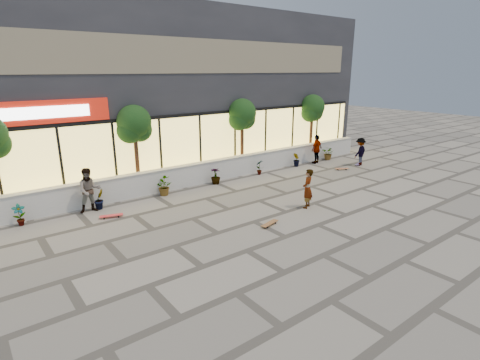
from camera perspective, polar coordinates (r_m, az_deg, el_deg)
ground at (r=13.84m, az=11.81°, el=-6.73°), size 80.00×80.00×0.00m
planter_wall at (r=18.70m, az=-4.44°, el=1.40°), size 22.00×0.42×1.04m
retail_building at (r=22.89m, az=-12.40°, el=13.29°), size 24.00×9.17×8.50m
shrub_a at (r=15.49m, az=-30.59°, el=-4.63°), size 0.43×0.29×0.81m
shrub_b at (r=15.97m, az=-20.68°, el=-2.75°), size 0.57×0.57×0.81m
shrub_c at (r=16.91m, az=-11.64°, el=-0.96°), size 0.68×0.77×0.81m
shrub_d at (r=18.23m, az=-3.74°, el=0.63°), size 0.64×0.64×0.81m
shrub_e at (r=19.87m, az=2.98°, el=1.97°), size 0.46×0.35×0.81m
shrub_f at (r=21.74m, az=8.62°, el=3.08°), size 0.55×0.57×0.81m
shrub_g at (r=23.79m, az=13.34°, el=3.98°), size 0.77×0.84×0.81m
tree_midwest at (r=17.24m, az=-15.80°, el=7.90°), size 1.60×1.50×3.92m
tree_mideast at (r=20.22m, az=0.32°, el=9.70°), size 1.60×1.50×3.92m
tree_east at (r=23.97m, az=10.95°, el=10.47°), size 1.60×1.50×3.92m
skater_center at (r=15.19m, az=10.25°, el=-1.30°), size 0.70×0.62×1.61m
skater_left at (r=15.60m, az=-21.96°, el=-1.48°), size 0.95×0.79×1.77m
skater_right_near at (r=22.63m, az=11.60°, el=4.62°), size 1.06×0.60×1.71m
skater_right_far at (r=22.81m, az=17.83°, el=4.13°), size 1.12×0.76×1.61m
skateboard_center at (r=13.53m, az=4.55°, el=-6.60°), size 0.86×0.41×0.10m
skateboard_left at (r=14.97m, az=-19.03°, el=-5.16°), size 0.87×0.46×0.10m
skateboard_right_near at (r=21.59m, az=15.28°, el=1.68°), size 0.75×0.55×0.09m
skateboard_right_far at (r=22.95m, az=17.57°, el=2.36°), size 0.77×0.42×0.09m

